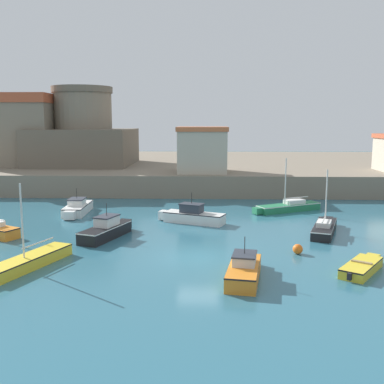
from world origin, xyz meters
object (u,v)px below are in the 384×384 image
Objects in this scene: motorboat_white_7 at (77,208)px; mooring_buoy at (298,249)px; sailboat_black_3 at (325,227)px; sailboat_yellow_4 at (28,261)px; church at (22,125)px; fortress at (84,138)px; motorboat_orange_0 at (244,269)px; dinghy_yellow_6 at (362,267)px; motorboat_black_5 at (107,230)px; harbor_shed_near_wharf at (202,149)px; motorboat_white_8 at (192,216)px; sailboat_green_2 at (288,207)px.

motorboat_white_7 is 8.91× the size of mooring_buoy.
sailboat_yellow_4 is (-18.72, -8.56, -0.04)m from sailboat_black_3.
motorboat_white_7 is 28.15m from church.
sailboat_yellow_4 is at bearing -155.43° from sailboat_black_3.
mooring_buoy is 0.05× the size of fortress.
motorboat_orange_0 is at bearing -50.53° from motorboat_white_7.
dinghy_yellow_6 is 0.32× the size of fortress.
motorboat_white_7 is at bearing 118.42° from motorboat_black_5.
sailboat_black_3 is 8.67m from dinghy_yellow_6.
dinghy_yellow_6 is at bearing -0.34° from sailboat_yellow_4.
harbor_shed_near_wharf is at bearing 94.94° from motorboat_orange_0.
harbor_shed_near_wharf is (-2.48, 28.65, 4.50)m from motorboat_orange_0.
fortress is (-15.36, 24.38, 5.41)m from motorboat_white_8.
sailboat_black_3 is 20.58m from sailboat_yellow_4.
fortress reaches higher than sailboat_yellow_4.
dinghy_yellow_6 is (6.54, 1.32, -0.22)m from motorboat_orange_0.
dinghy_yellow_6 is at bearing -23.71° from motorboat_black_5.
fortress is at bearing 124.68° from dinghy_yellow_6.
church is (-33.21, 21.51, 7.25)m from sailboat_green_2.
sailboat_black_3 is at bearing 6.57° from motorboat_black_5.
motorboat_orange_0 is 8.23× the size of mooring_buoy.
motorboat_orange_0 is 0.40× the size of fortress.
motorboat_orange_0 is 12.07m from sailboat_yellow_4.
harbor_shed_near_wharf reaches higher than motorboat_white_8.
harbor_shed_near_wharf reaches higher than motorboat_white_7.
sailboat_black_3 reaches higher than mooring_buoy.
fortress is 18.30m from harbor_shed_near_wharf.
motorboat_white_8 is at bearing 103.38° from motorboat_orange_0.
harbor_shed_near_wharf reaches higher than sailboat_green_2.
motorboat_orange_0 is 21.27m from motorboat_white_7.
harbor_shed_near_wharf reaches higher than sailboat_yellow_4.
sailboat_yellow_4 is 1.12× the size of harbor_shed_near_wharf.
harbor_shed_near_wharf reaches higher than sailboat_black_3.
sailboat_yellow_4 is at bearing -67.68° from church.
harbor_shed_near_wharf is at bearing 87.64° from motorboat_white_8.
motorboat_white_7 is (-1.53, 14.99, 0.14)m from sailboat_yellow_4.
sailboat_black_3 is 10.33m from motorboat_white_8.
dinghy_yellow_6 is 0.72× the size of motorboat_white_8.
sailboat_green_2 reaches higher than mooring_buoy.
motorboat_white_8 reaches higher than motorboat_orange_0.
harbor_shed_near_wharf is at bearing -23.63° from church.
motorboat_black_5 is at bearing -140.31° from motorboat_white_8.
dinghy_yellow_6 is 25.11m from motorboat_white_7.
church is at bearing 131.83° from mooring_buoy.
sailboat_black_3 is 0.37× the size of church.
fortress is at bearing -13.41° from church.
motorboat_black_5 is at bearing -145.58° from sailboat_green_2.
sailboat_yellow_4 is 0.50× the size of fortress.
sailboat_black_3 is at bearing 88.75° from dinghy_yellow_6.
harbor_shed_near_wharf reaches higher than motorboat_orange_0.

